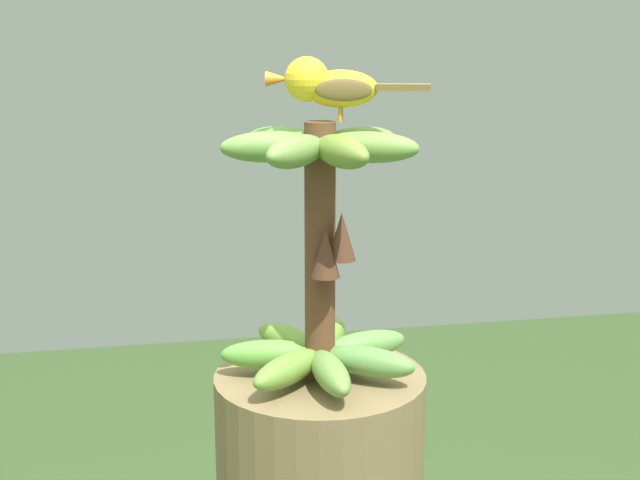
{
  "coord_description": "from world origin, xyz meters",
  "views": [
    {
      "loc": [
        1.05,
        -0.2,
        1.82
      ],
      "look_at": [
        0.0,
        0.0,
        1.57
      ],
      "focal_mm": 49.08,
      "sensor_mm": 36.0,
      "label": 1
    }
  ],
  "objects": [
    {
      "name": "banana_bunch",
      "position": [
        0.0,
        0.0,
        1.55
      ],
      "size": [
        0.26,
        0.26,
        0.33
      ],
      "color": "brown",
      "rests_on": "banana_tree"
    },
    {
      "name": "perched_bird",
      "position": [
        -0.01,
        0.01,
        1.76
      ],
      "size": [
        0.08,
        0.2,
        0.08
      ],
      "color": "#C68933",
      "rests_on": "banana_bunch"
    }
  ]
}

